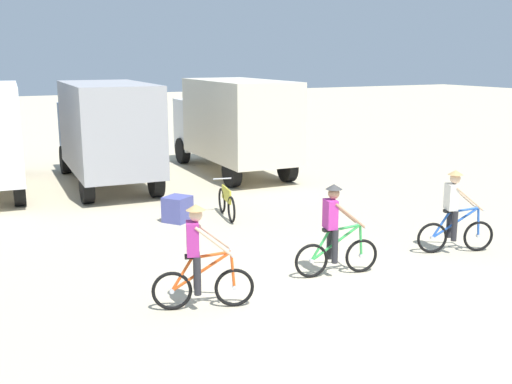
% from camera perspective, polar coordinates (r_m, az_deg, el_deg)
% --- Properties ---
extents(ground_plane, '(120.00, 120.00, 0.00)m').
position_cam_1_polar(ground_plane, '(11.10, 9.05, -9.68)').
color(ground_plane, beige).
extents(box_truck_grey_hauler, '(2.77, 6.88, 3.35)m').
position_cam_1_polar(box_truck_grey_hauler, '(20.38, -13.88, 5.78)').
color(box_truck_grey_hauler, '#9E9EA3').
rests_on(box_truck_grey_hauler, ground).
extents(box_truck_cream_rv, '(2.60, 6.83, 3.35)m').
position_cam_1_polar(box_truck_cream_rv, '(22.01, -2.16, 6.62)').
color(box_truck_cream_rv, beige).
rests_on(box_truck_cream_rv, ground).
extents(cyclist_orange_shirt, '(1.66, 0.72, 1.82)m').
position_cam_1_polar(cyclist_orange_shirt, '(10.25, -5.33, -6.43)').
color(cyclist_orange_shirt, black).
rests_on(cyclist_orange_shirt, ground).
extents(cyclist_cowboy_hat, '(1.71, 0.55, 1.82)m').
position_cam_1_polar(cyclist_cowboy_hat, '(11.82, 7.36, -3.87)').
color(cyclist_cowboy_hat, black).
rests_on(cyclist_cowboy_hat, ground).
extents(cyclist_near_camera, '(1.65, 0.74, 1.82)m').
position_cam_1_polar(cyclist_near_camera, '(13.77, 18.06, -2.02)').
color(cyclist_near_camera, black).
rests_on(cyclist_near_camera, ground).
extents(bicycle_spare, '(0.53, 1.71, 0.97)m').
position_cam_1_polar(bicycle_spare, '(16.07, -2.78, -1.00)').
color(bicycle_spare, black).
rests_on(bicycle_spare, ground).
extents(supply_crate, '(0.85, 0.84, 0.66)m').
position_cam_1_polar(supply_crate, '(15.80, -7.35, -1.58)').
color(supply_crate, '#4C5199').
rests_on(supply_crate, ground).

